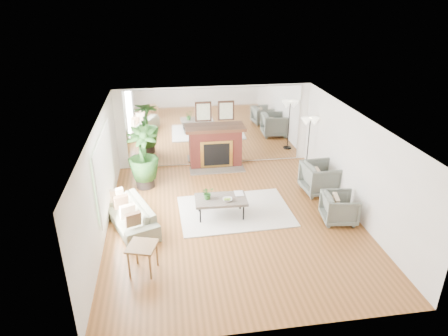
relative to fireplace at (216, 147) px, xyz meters
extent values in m
plane|color=brown|center=(0.00, -3.26, -0.66)|extent=(7.00, 7.00, 0.00)
cube|color=white|center=(-2.99, -3.26, 0.59)|extent=(0.02, 7.00, 2.50)
cube|color=white|center=(2.99, -3.26, 0.59)|extent=(0.02, 7.00, 2.50)
cube|color=white|center=(0.00, 0.23, 0.59)|extent=(6.00, 0.02, 2.50)
cube|color=silver|center=(0.00, 0.21, 0.59)|extent=(5.40, 0.04, 2.40)
cube|color=#B2E09E|center=(-2.96, -2.86, 0.69)|extent=(0.04, 2.40, 1.50)
cube|color=maroon|center=(0.00, 0.02, -0.06)|extent=(1.60, 0.40, 1.20)
cube|color=gold|center=(0.00, -0.19, -0.18)|extent=(1.00, 0.04, 0.85)
cube|color=black|center=(0.00, -0.21, -0.18)|extent=(0.80, 0.04, 0.70)
cube|color=#5F554B|center=(0.00, -0.33, -0.64)|extent=(1.70, 0.55, 0.03)
cube|color=#4C2D18|center=(0.00, 0.00, 0.56)|extent=(1.85, 0.46, 0.10)
cube|color=black|center=(-0.35, 0.17, 1.09)|extent=(0.50, 0.04, 0.60)
cube|color=black|center=(0.35, 0.17, 1.09)|extent=(0.50, 0.04, 0.60)
cube|color=white|center=(0.10, -2.89, -0.64)|extent=(2.83, 2.06, 0.03)
cube|color=#5F554B|center=(-0.28, -3.07, -0.19)|extent=(1.28, 0.77, 0.06)
cylinder|color=black|center=(-0.81, -3.31, -0.44)|extent=(0.04, 0.04, 0.44)
cylinder|color=black|center=(0.23, -3.34, -0.44)|extent=(0.04, 0.04, 0.44)
cylinder|color=black|center=(-0.80, -2.79, -0.44)|extent=(0.04, 0.04, 0.44)
cylinder|color=black|center=(0.25, -2.82, -0.44)|extent=(0.04, 0.04, 0.44)
imported|color=gray|center=(-2.45, -3.17, -0.37)|extent=(1.44, 2.13, 0.58)
imported|color=slate|center=(2.60, -2.18, -0.23)|extent=(0.99, 0.97, 0.85)
imported|color=slate|center=(2.50, -3.70, -0.30)|extent=(0.88, 0.86, 0.72)
cube|color=brown|center=(-2.09, -4.91, -0.07)|extent=(0.67, 0.67, 0.04)
cylinder|color=brown|center=(-2.36, -5.05, -0.37)|extent=(0.04, 0.04, 0.58)
cylinder|color=brown|center=(-1.95, -5.17, -0.37)|extent=(0.04, 0.04, 0.58)
cylinder|color=brown|center=(-2.24, -4.64, -0.37)|extent=(0.04, 0.04, 0.58)
cylinder|color=brown|center=(-1.83, -4.76, -0.37)|extent=(0.04, 0.04, 0.58)
cylinder|color=black|center=(-2.17, -1.13, -0.48)|extent=(0.51, 0.51, 0.37)
imported|color=#335E22|center=(-2.17, -1.13, 0.36)|extent=(0.86, 0.86, 1.52)
cylinder|color=black|center=(2.70, -0.79, -0.64)|extent=(0.29, 0.29, 0.04)
cylinder|color=black|center=(2.70, -0.79, 0.16)|extent=(0.03, 0.03, 1.64)
cone|color=white|center=(2.58, -0.79, 0.93)|extent=(0.31, 0.31, 0.23)
cone|color=white|center=(2.82, -0.79, 0.93)|extent=(0.31, 0.31, 0.23)
imported|color=#335E22|center=(-0.60, -3.02, 0.00)|extent=(0.35, 0.32, 0.31)
imported|color=brown|center=(-0.14, -3.19, -0.13)|extent=(0.27, 0.27, 0.06)
imported|color=brown|center=(0.09, -2.90, -0.15)|extent=(0.22, 0.30, 0.02)
camera|label=1|loc=(-1.48, -11.50, 4.49)|focal=32.00mm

